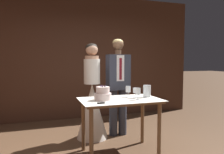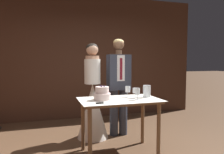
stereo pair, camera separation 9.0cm
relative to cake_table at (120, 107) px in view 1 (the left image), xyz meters
name	(u,v)px [view 1 (the left image)]	position (x,y,z in m)	size (l,w,h in m)	color
wall_back	(85,57)	(-0.08, 2.20, 0.75)	(5.50, 0.12, 2.88)	#472B1E
cake_table	(120,107)	(0.00, 0.00, 0.00)	(1.17, 0.71, 0.80)	brown
tiered_cake	(103,94)	(-0.26, 0.02, 0.20)	(0.24, 0.24, 0.21)	beige
cake_knife	(107,103)	(-0.27, -0.23, 0.12)	(0.45, 0.04, 0.02)	silver
wine_glass_near	(138,92)	(0.23, -0.11, 0.23)	(0.07, 0.07, 0.17)	silver
wine_glass_middle	(128,89)	(0.17, 0.11, 0.24)	(0.08, 0.08, 0.17)	silver
wine_glass_far	(136,91)	(0.26, 0.03, 0.22)	(0.08, 0.08, 0.15)	silver
hurricane_candle	(147,91)	(0.45, 0.04, 0.20)	(0.11, 0.11, 0.18)	silver
bride	(92,104)	(-0.24, 0.75, -0.08)	(0.54, 0.54, 1.66)	white
groom	(118,83)	(0.24, 0.75, 0.28)	(0.40, 0.25, 1.75)	#333847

